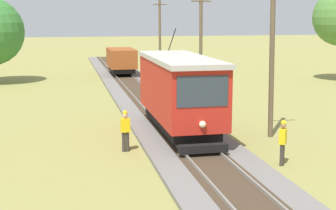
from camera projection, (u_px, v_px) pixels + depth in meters
name	position (u px, v px, depth m)	size (l,w,h in m)	color
red_tram	(179.00, 91.00, 23.21)	(2.60, 8.54, 4.79)	red
freight_car	(121.00, 60.00, 46.34)	(2.40, 5.20, 2.31)	#93471E
utility_pole_near_tram	(272.00, 53.00, 22.88)	(1.40, 0.56, 7.77)	brown
utility_pole_mid	(201.00, 41.00, 34.69)	(1.40, 0.42, 7.62)	brown
utility_pole_far	(160.00, 33.00, 49.30)	(1.40, 0.49, 7.75)	brown
gravel_pile	(171.00, 69.00, 47.52)	(2.25, 2.25, 1.24)	#9E998E
track_worker	(283.00, 141.00, 18.78)	(0.42, 0.45, 1.78)	#38332D
second_worker	(125.00, 129.00, 20.70)	(0.39, 0.26, 1.78)	#38332D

